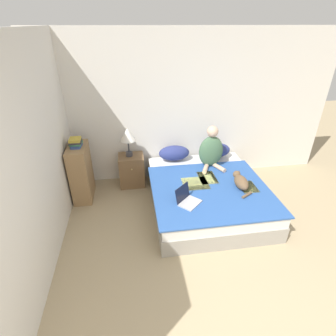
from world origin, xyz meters
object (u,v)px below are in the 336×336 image
(laptop_open, at_px, (187,199))
(table_lamp, at_px, (128,136))
(person_sitting, at_px, (211,150))
(cat_tabby, at_px, (241,181))
(pillow_far, at_px, (215,150))
(book_stack_top, at_px, (76,142))
(bookshelf, at_px, (81,172))
(bed, at_px, (206,194))
(pillow_near, at_px, (174,153))
(nightstand, at_px, (132,170))

(laptop_open, distance_m, table_lamp, 1.55)
(person_sitting, bearing_deg, cat_tabby, -69.60)
(pillow_far, xyz_separation_m, laptop_open, (-0.79, -1.29, -0.08))
(book_stack_top, bearing_deg, bookshelf, -164.80)
(bed, relative_size, book_stack_top, 8.50)
(pillow_near, relative_size, table_lamp, 1.07)
(cat_tabby, relative_size, book_stack_top, 2.30)
(nightstand, height_order, book_stack_top, book_stack_top)
(laptop_open, distance_m, nightstand, 1.48)
(pillow_far, bearing_deg, person_sitting, -120.28)
(table_lamp, bearing_deg, bookshelf, -160.97)
(bed, bearing_deg, bookshelf, 164.46)
(nightstand, distance_m, book_stack_top, 1.11)
(person_sitting, bearing_deg, pillow_far, 59.72)
(person_sitting, distance_m, table_lamp, 1.41)
(laptop_open, bearing_deg, person_sitting, 13.88)
(laptop_open, distance_m, bookshelf, 1.84)
(bed, relative_size, pillow_far, 3.66)
(bed, xyz_separation_m, person_sitting, (0.19, 0.50, 0.52))
(pillow_far, bearing_deg, book_stack_top, -173.19)
(bookshelf, relative_size, book_stack_top, 3.95)
(cat_tabby, xyz_separation_m, book_stack_top, (-2.40, 0.74, 0.46))
(bed, height_order, nightstand, nightstand)
(cat_tabby, bearing_deg, laptop_open, 107.47)
(pillow_near, distance_m, bookshelf, 1.60)
(person_sitting, height_order, table_lamp, person_sitting)
(pillow_far, bearing_deg, bed, -114.65)
(person_sitting, bearing_deg, laptop_open, -121.90)
(pillow_far, bearing_deg, table_lamp, -179.76)
(pillow_far, bearing_deg, cat_tabby, -85.83)
(table_lamp, relative_size, book_stack_top, 2.17)
(pillow_far, distance_m, cat_tabby, 1.02)
(pillow_far, bearing_deg, nightstand, -179.45)
(person_sitting, distance_m, bookshelf, 2.16)
(bed, distance_m, table_lamp, 1.60)
(nightstand, bearing_deg, book_stack_top, -162.01)
(cat_tabby, distance_m, book_stack_top, 2.55)
(bed, relative_size, table_lamp, 3.91)
(bed, relative_size, cat_tabby, 3.69)
(pillow_far, relative_size, person_sitting, 0.76)
(pillow_far, relative_size, table_lamp, 1.07)
(cat_tabby, bearing_deg, bed, 66.49)
(person_sitting, distance_m, book_stack_top, 2.16)
(pillow_near, height_order, book_stack_top, book_stack_top)
(pillow_far, distance_m, book_stack_top, 2.38)
(pillow_near, distance_m, person_sitting, 0.67)
(person_sitting, relative_size, book_stack_top, 3.06)
(bookshelf, bearing_deg, pillow_near, 10.02)
(pillow_far, distance_m, nightstand, 1.54)
(table_lamp, xyz_separation_m, book_stack_top, (-0.79, -0.27, 0.04))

